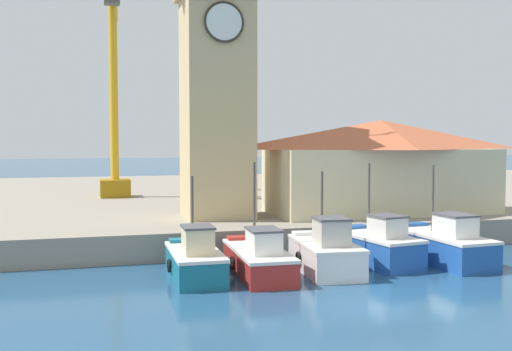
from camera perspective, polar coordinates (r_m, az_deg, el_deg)
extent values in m
plane|color=navy|center=(19.27, 12.55, -12.30)|extent=(300.00, 300.00, 0.00)
cube|color=gray|center=(46.09, -4.45, -2.22)|extent=(120.00, 40.00, 1.24)
cube|color=#196B7F|center=(22.78, -5.84, -8.52)|extent=(1.78, 4.30, 0.96)
cube|color=#196B7F|center=(24.50, -6.54, -6.24)|extent=(1.47, 0.62, 0.24)
cube|color=silver|center=(22.67, -5.85, -7.21)|extent=(1.84, 4.36, 0.12)
cube|color=beige|center=(21.85, -5.56, -6.21)|extent=(1.05, 1.30, 0.94)
cube|color=#4C4C51|center=(21.77, -5.56, -4.89)|extent=(1.13, 1.38, 0.08)
cylinder|color=#4C4742|center=(22.97, -6.08, -3.46)|extent=(0.10, 0.10, 2.74)
torus|color=black|center=(22.86, -8.29, -8.49)|extent=(0.13, 0.52, 0.52)
cube|color=#AD2823|center=(23.20, 0.20, -8.35)|extent=(1.93, 5.08, 0.90)
cube|color=#AD2823|center=(25.27, -1.04, -6.05)|extent=(1.52, 0.65, 0.24)
cube|color=silver|center=(23.11, 0.20, -7.13)|extent=(1.99, 5.15, 0.12)
cube|color=silver|center=(22.18, 0.75, -6.33)|extent=(1.11, 1.54, 0.84)
cube|color=#4C4C51|center=(22.11, 0.75, -5.16)|extent=(1.19, 1.62, 0.08)
cylinder|color=#4C4742|center=(23.46, -0.17, -2.74)|extent=(0.10, 0.10, 3.30)
torus|color=black|center=(23.24, -2.29, -8.34)|extent=(0.14, 0.52, 0.52)
cube|color=silver|center=(23.89, 6.63, -7.82)|extent=(2.31, 4.42, 1.07)
cube|color=silver|center=(25.56, 5.38, -5.57)|extent=(1.70, 0.74, 0.24)
cube|color=silver|center=(23.79, 6.64, -6.43)|extent=(2.37, 4.48, 0.12)
cube|color=#B2ADA3|center=(22.99, 7.20, -5.40)|extent=(1.27, 1.38, 0.98)
cube|color=#4C4C51|center=(22.92, 7.21, -4.09)|extent=(1.36, 1.46, 0.08)
cylinder|color=#4C4742|center=(24.09, 6.29, -2.86)|extent=(0.10, 0.10, 2.75)
torus|color=black|center=(23.81, 4.03, -7.84)|extent=(0.16, 0.53, 0.52)
cube|color=#2356A8|center=(25.65, 11.34, -7.02)|extent=(2.55, 4.49, 1.13)
cube|color=#2356A8|center=(27.03, 8.98, -4.98)|extent=(1.65, 0.86, 0.24)
cube|color=silver|center=(25.55, 11.36, -5.66)|extent=(2.62, 4.56, 0.12)
cube|color=beige|center=(24.89, 12.39, -4.82)|extent=(1.31, 1.44, 0.82)
cube|color=#4C4C51|center=(24.83, 12.41, -3.79)|extent=(1.40, 1.53, 0.08)
cylinder|color=#4C4742|center=(25.77, 10.69, -2.12)|extent=(0.10, 0.10, 2.96)
torus|color=black|center=(25.24, 9.21, -7.16)|extent=(0.21, 0.53, 0.52)
cube|color=#2356A8|center=(26.68, 17.21, -6.71)|extent=(2.24, 5.26, 1.12)
cube|color=#2356A8|center=(28.45, 14.45, -4.64)|extent=(1.66, 0.70, 0.24)
cube|color=silver|center=(26.58, 17.24, -5.41)|extent=(2.31, 5.32, 0.12)
cube|color=silver|center=(25.80, 18.45, -4.60)|extent=(1.25, 1.61, 0.86)
cube|color=#4C4C51|center=(25.74, 18.47, -3.57)|extent=(1.33, 1.70, 0.08)
cylinder|color=#4C4742|center=(26.91, 16.48, -2.09)|extent=(0.10, 0.10, 2.86)
torus|color=black|center=(26.29, 15.05, -6.82)|extent=(0.15, 0.53, 0.52)
cube|color=tan|center=(30.47, -3.75, 6.38)|extent=(3.33, 3.33, 11.02)
cylinder|color=white|center=(29.27, -3.07, 14.39)|extent=(1.83, 0.12, 1.83)
torus|color=#332D23|center=(29.23, -3.05, 14.40)|extent=(1.95, 0.12, 1.95)
cube|color=beige|center=(33.01, 11.77, -0.49)|extent=(11.92, 5.09, 3.44)
pyramid|color=#C1603D|center=(32.93, 11.82, 3.84)|extent=(12.32, 5.49, 1.55)
cube|color=#976E11|center=(42.12, -13.27, -1.19)|extent=(2.00, 2.00, 1.20)
cylinder|color=gold|center=(42.22, -13.42, 9.43)|extent=(0.56, 0.56, 14.40)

